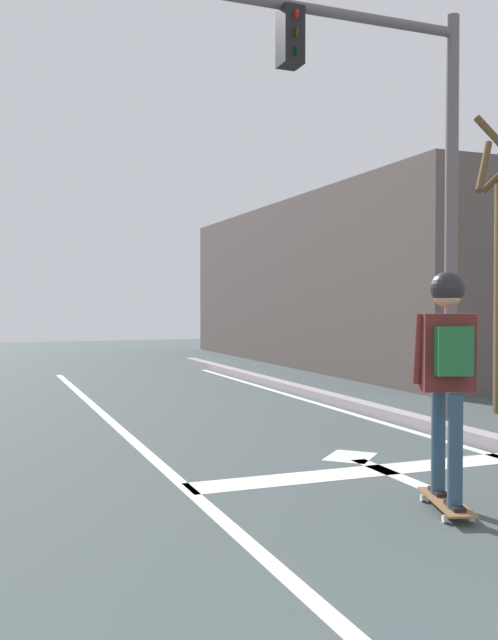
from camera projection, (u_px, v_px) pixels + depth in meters
lane_line_center at (184, 486)px, 6.04m from camera, size 0.12×20.00×0.01m
lane_line_curbside at (494, 456)px, 7.23m from camera, size 0.12×20.00×0.01m
stop_bar at (366, 471)px, 6.55m from camera, size 3.46×0.40×0.01m
lane_arrow_stem at (396, 475)px, 6.39m from camera, size 0.16×1.40×0.01m
lane_arrow_head at (350, 456)px, 7.19m from camera, size 0.71×0.71×0.01m
skateboard at (446, 502)px, 5.30m from camera, size 0.45×0.82×0.08m
skater at (448, 354)px, 5.25m from camera, size 0.46×0.63×1.73m
traffic_signal_mast at (383, 137)px, 8.26m from camera, size 4.44×0.34×5.10m
building_block at (448, 286)px, 19.73m from camera, size 10.48×13.24×4.14m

